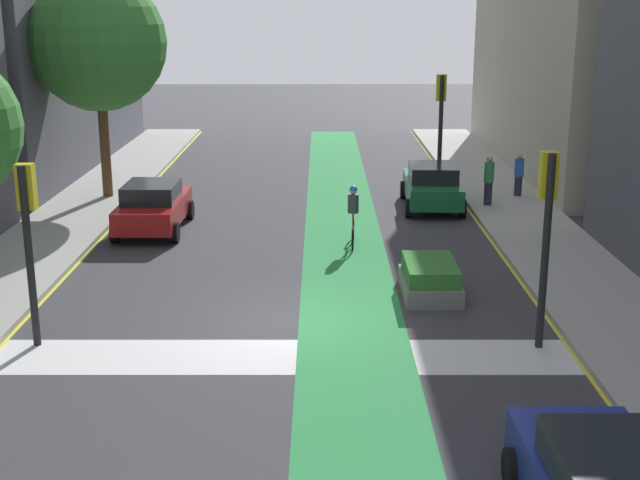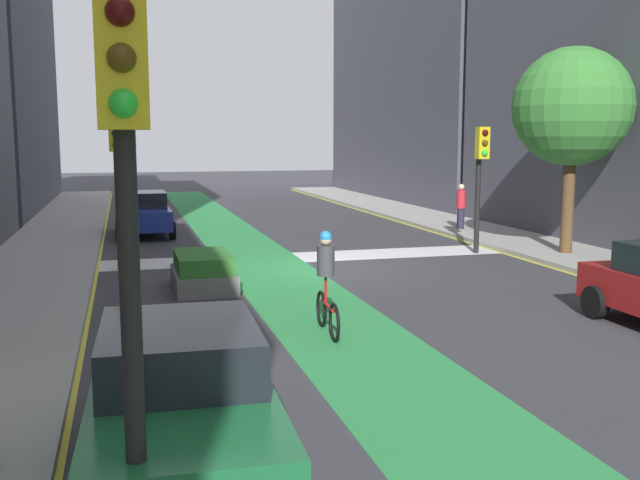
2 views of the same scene
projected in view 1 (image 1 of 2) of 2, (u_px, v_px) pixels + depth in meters
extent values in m
plane|color=#38383D|center=(286.00, 322.00, 19.36)|extent=(120.00, 120.00, 0.00)
cube|color=#2D8C47|center=(351.00, 321.00, 19.36)|extent=(2.40, 60.00, 0.01)
cube|color=silver|center=(283.00, 356.00, 17.43)|extent=(12.00, 1.80, 0.01)
cube|color=yellow|center=(22.00, 321.00, 19.36)|extent=(0.16, 60.00, 0.01)
cube|color=#9E9E99|center=(617.00, 318.00, 19.34)|extent=(3.00, 60.00, 0.15)
cube|color=yellow|center=(550.00, 321.00, 19.36)|extent=(0.16, 60.00, 0.01)
cylinder|color=black|center=(545.00, 253.00, 17.39)|extent=(0.16, 0.16, 4.11)
cube|color=gold|center=(548.00, 175.00, 17.16)|extent=(0.35, 0.28, 0.95)
sphere|color=#3F0A0A|center=(547.00, 159.00, 17.22)|extent=(0.20, 0.20, 0.20)
sphere|color=#4C380C|center=(546.00, 174.00, 17.30)|extent=(0.20, 0.20, 0.20)
sphere|color=#26D833|center=(545.00, 188.00, 17.38)|extent=(0.20, 0.20, 0.20)
cylinder|color=black|center=(29.00, 258.00, 17.53)|extent=(0.16, 0.16, 3.84)
cube|color=gold|center=(26.00, 187.00, 17.34)|extent=(0.35, 0.28, 0.95)
sphere|color=#3F0A0A|center=(27.00, 171.00, 17.39)|extent=(0.20, 0.20, 0.20)
sphere|color=#4C380C|center=(28.00, 185.00, 17.47)|extent=(0.20, 0.20, 0.20)
sphere|color=#26D833|center=(30.00, 200.00, 17.55)|extent=(0.20, 0.20, 0.20)
cylinder|color=black|center=(440.00, 137.00, 31.36)|extent=(0.16, 0.16, 4.50)
cube|color=gold|center=(441.00, 88.00, 31.08)|extent=(0.35, 0.28, 0.95)
sphere|color=#3F0A0A|center=(441.00, 79.00, 31.14)|extent=(0.20, 0.20, 0.20)
sphere|color=#4C380C|center=(441.00, 87.00, 31.22)|extent=(0.20, 0.20, 0.20)
sphere|color=#26D833|center=(440.00, 96.00, 31.30)|extent=(0.20, 0.20, 0.20)
cube|color=black|center=(619.00, 469.00, 10.74)|extent=(1.61, 2.01, 0.55)
cylinder|color=black|center=(513.00, 469.00, 12.60)|extent=(0.22, 0.64, 0.64)
cylinder|color=black|center=(634.00, 469.00, 12.61)|extent=(0.22, 0.64, 0.64)
cube|color=#A51919|center=(154.00, 210.00, 27.03)|extent=(1.83, 4.21, 0.70)
cube|color=black|center=(151.00, 192.00, 26.67)|extent=(1.61, 2.01, 0.55)
cylinder|color=black|center=(136.00, 210.00, 28.54)|extent=(0.22, 0.64, 0.64)
cylinder|color=black|center=(190.00, 210.00, 28.53)|extent=(0.22, 0.64, 0.64)
cylinder|color=black|center=(115.00, 232.00, 25.71)|extent=(0.22, 0.64, 0.64)
cylinder|color=black|center=(175.00, 232.00, 25.70)|extent=(0.22, 0.64, 0.64)
cube|color=#196033|center=(432.00, 189.00, 30.08)|extent=(1.95, 4.26, 0.70)
cube|color=black|center=(433.00, 173.00, 29.72)|extent=(1.67, 2.05, 0.55)
cylinder|color=black|center=(403.00, 190.00, 31.62)|extent=(0.24, 0.65, 0.64)
cylinder|color=black|center=(452.00, 190.00, 31.56)|extent=(0.24, 0.65, 0.64)
cylinder|color=black|center=(409.00, 208.00, 28.79)|extent=(0.24, 0.65, 0.64)
cylinder|color=black|center=(462.00, 208.00, 28.73)|extent=(0.24, 0.65, 0.64)
torus|color=black|center=(353.00, 230.00, 25.92)|extent=(0.10, 0.68, 0.68)
torus|color=black|center=(352.00, 239.00, 24.91)|extent=(0.10, 0.68, 0.68)
cylinder|color=red|center=(353.00, 228.00, 25.36)|extent=(0.11, 0.95, 0.06)
cylinder|color=red|center=(353.00, 221.00, 25.15)|extent=(0.05, 0.05, 0.50)
cylinder|color=#3F3F47|center=(353.00, 204.00, 25.01)|extent=(0.32, 0.32, 0.55)
sphere|color=beige|center=(353.00, 191.00, 24.90)|extent=(0.22, 0.22, 0.22)
sphere|color=#268CCC|center=(353.00, 189.00, 24.89)|extent=(0.23, 0.23, 0.23)
cylinder|color=#262638|center=(488.00, 194.00, 29.90)|extent=(0.28, 0.28, 0.80)
cylinder|color=#338C4C|center=(489.00, 172.00, 29.69)|extent=(0.34, 0.34, 0.71)
sphere|color=tan|center=(490.00, 159.00, 29.57)|extent=(0.23, 0.23, 0.23)
cylinder|color=#262638|center=(518.00, 186.00, 31.36)|extent=(0.28, 0.28, 0.73)
cylinder|color=#2659B2|center=(519.00, 167.00, 31.18)|extent=(0.34, 0.34, 0.65)
sphere|color=tan|center=(520.00, 156.00, 31.07)|extent=(0.21, 0.21, 0.21)
cylinder|color=brown|center=(105.00, 144.00, 30.90)|extent=(0.36, 0.36, 3.83)
sphere|color=#387F33|center=(98.00, 42.00, 29.94)|extent=(4.83, 4.83, 4.83)
cube|color=slate|center=(430.00, 286.00, 21.09)|extent=(1.37, 2.29, 0.45)
cube|color=#33722D|center=(430.00, 270.00, 20.98)|extent=(1.23, 2.06, 0.40)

